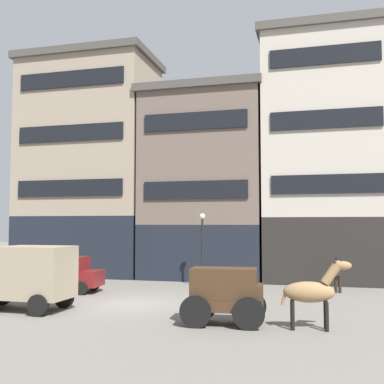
{
  "coord_description": "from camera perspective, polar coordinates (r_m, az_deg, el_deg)",
  "views": [
    {
      "loc": [
        7.88,
        -19.71,
        3.54
      ],
      "look_at": [
        2.14,
        2.17,
        5.07
      ],
      "focal_mm": 43.92,
      "sensor_mm": 36.0,
      "label": 1
    }
  ],
  "objects": [
    {
      "name": "cargo_wagon",
      "position": [
        16.89,
        4.08,
        -12.01
      ],
      "size": [
        3.0,
        1.69,
        1.98
      ],
      "color": "#3D2819",
      "rests_on": "ground_plane"
    },
    {
      "name": "building_far_left",
      "position": [
        34.59,
        -12.34,
        3.31
      ],
      "size": [
        9.53,
        6.1,
        15.53
      ],
      "color": "black",
      "rests_on": "ground_plane"
    },
    {
      "name": "ground_plane",
      "position": [
        21.52,
        -7.2,
        -13.31
      ],
      "size": [
        120.0,
        120.0,
        0.0
      ],
      "primitive_type": "plane",
      "color": "slate"
    },
    {
      "name": "delivery_truck_near",
      "position": [
        20.75,
        -19.79,
        -9.5
      ],
      "size": [
        4.36,
        2.14,
        2.62
      ],
      "color": "#2D3823",
      "rests_on": "ground_plane"
    },
    {
      "name": "building_center_left",
      "position": [
        31.49,
        1.63,
        1.16
      ],
      "size": [
        8.28,
        6.1,
        12.51
      ],
      "color": "black",
      "rests_on": "ground_plane"
    },
    {
      "name": "pedestrian_officer",
      "position": [
        25.6,
        17.26,
        -9.43
      ],
      "size": [
        0.48,
        0.48,
        1.79
      ],
      "color": "black",
      "rests_on": "ground_plane"
    },
    {
      "name": "draft_horse",
      "position": [
        16.59,
        14.36,
        -11.61
      ],
      "size": [
        2.35,
        0.71,
        2.3
      ],
      "color": "#937047",
      "rests_on": "ground_plane"
    },
    {
      "name": "streetlamp_curbside",
      "position": [
        26.64,
        1.27,
        -5.73
      ],
      "size": [
        0.32,
        0.32,
        4.12
      ],
      "color": "black",
      "rests_on": "ground_plane"
    },
    {
      "name": "building_center_right",
      "position": [
        30.87,
        15.83,
        4.38
      ],
      "size": [
        7.94,
        6.1,
        15.68
      ],
      "color": "black",
      "rests_on": "ground_plane"
    },
    {
      "name": "sedan_dark",
      "position": [
        25.57,
        -14.99,
        -9.63
      ],
      "size": [
        3.84,
        2.14,
        1.83
      ],
      "color": "maroon",
      "rests_on": "ground_plane"
    }
  ]
}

